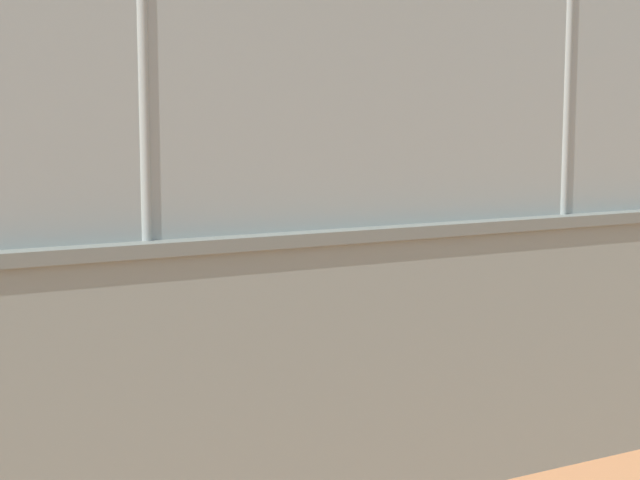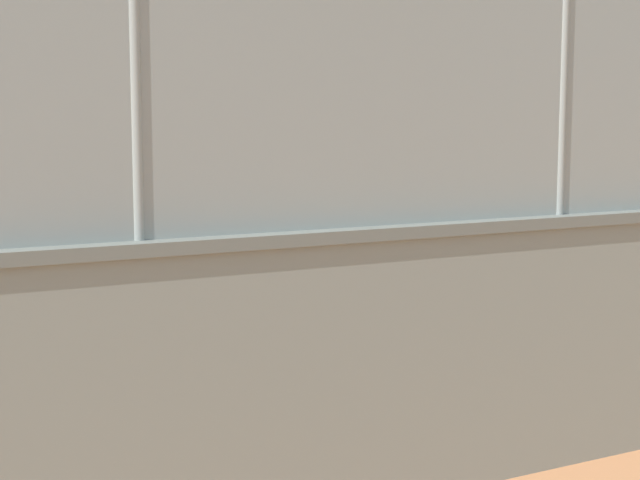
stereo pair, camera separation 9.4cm
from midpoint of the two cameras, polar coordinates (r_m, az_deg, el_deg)
ground_plane at (r=20.18m, az=-12.87°, el=-0.23°), size 260.00×260.00×0.00m
player_at_service_line at (r=14.19m, az=8.42°, el=0.34°), size 0.70×1.19×1.49m
player_baseline_waiting at (r=10.15m, az=-2.50°, el=-1.67°), size 1.27×0.78×1.66m
sports_ball at (r=12.09m, az=9.08°, el=-4.74°), size 0.13×0.13×0.13m
courtside_bench at (r=8.82m, az=7.45°, el=-6.52°), size 1.60×0.40×0.87m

